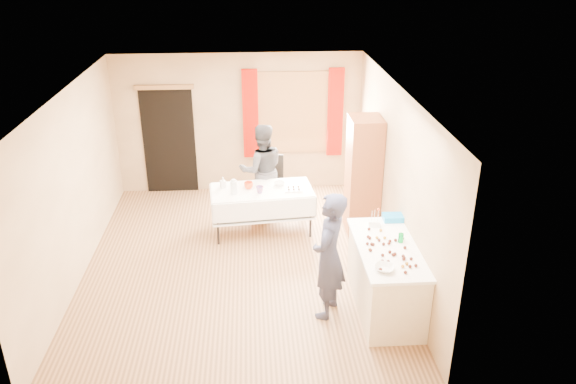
{
  "coord_description": "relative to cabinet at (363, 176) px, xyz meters",
  "views": [
    {
      "loc": [
        0.22,
        -7.26,
        4.41
      ],
      "look_at": [
        0.72,
        0.0,
        1.13
      ],
      "focal_mm": 35.0,
      "sensor_mm": 36.0,
      "label": 1
    }
  ],
  "objects": [
    {
      "name": "doorway",
      "position": [
        -3.29,
        1.82,
        0.04
      ],
      "size": [
        0.95,
        0.04,
        2.0
      ],
      "primitive_type": "cube",
      "color": "black",
      "rests_on": "floor"
    },
    {
      "name": "small_bowl",
      "position": [
        -1.33,
        0.21,
        -0.19
      ],
      "size": [
        0.2,
        0.2,
        0.05
      ],
      "primitive_type": "imported",
      "rotation": [
        0.0,
        0.0,
        0.07
      ],
      "color": "white",
      "rests_on": "party_table"
    },
    {
      "name": "blue_basket",
      "position": [
        0.14,
        -1.47,
        -0.01
      ],
      "size": [
        0.3,
        0.21,
        0.08
      ],
      "primitive_type": "cube",
      "rotation": [
        0.0,
        0.0,
        -0.02
      ],
      "color": "#107AC6",
      "rests_on": "counter"
    },
    {
      "name": "wall_left",
      "position": [
        -4.25,
        -0.91,
        0.34
      ],
      "size": [
        0.02,
        5.5,
        2.6
      ],
      "primitive_type": "cube",
      "color": "tan",
      "rests_on": "floor"
    },
    {
      "name": "soda_can",
      "position": [
        0.08,
        -2.07,
        0.01
      ],
      "size": [
        0.08,
        0.08,
        0.12
      ],
      "primitive_type": "cylinder",
      "rotation": [
        0.0,
        0.0,
        0.23
      ],
      "color": "#048129",
      "rests_on": "counter"
    },
    {
      "name": "curtain_right",
      "position": [
        -0.21,
        1.76,
        0.54
      ],
      "size": [
        0.28,
        0.06,
        1.65
      ],
      "primitive_type": "cube",
      "color": "#B30C00",
      "rests_on": "wall_back"
    },
    {
      "name": "girl",
      "position": [
        -0.85,
        -2.23,
        -0.12
      ],
      "size": [
        0.91,
        0.86,
        1.68
      ],
      "primitive_type": "imported",
      "rotation": [
        0.0,
        0.0,
        -1.99
      ],
      "color": "#242640",
      "rests_on": "floor"
    },
    {
      "name": "bottle",
      "position": [
        -2.24,
        0.16,
        -0.12
      ],
      "size": [
        0.14,
        0.14,
        0.18
      ],
      "primitive_type": "imported",
      "rotation": [
        0.0,
        0.0,
        0.34
      ],
      "color": "white",
      "rests_on": "party_table"
    },
    {
      "name": "party_table",
      "position": [
        -1.63,
        0.06,
        -0.52
      ],
      "size": [
        1.71,
        0.99,
        0.75
      ],
      "rotation": [
        0.0,
        0.0,
        0.09
      ],
      "color": "black",
      "rests_on": "floor"
    },
    {
      "name": "pastry_tray",
      "position": [
        -1.12,
        -0.01,
        -0.2
      ],
      "size": [
        0.28,
        0.2,
        0.02
      ],
      "primitive_type": "cube",
      "rotation": [
        0.0,
        0.0,
        -0.01
      ],
      "color": "white",
      "rests_on": "party_table"
    },
    {
      "name": "woman",
      "position": [
        -1.6,
        0.73,
        -0.15
      ],
      "size": [
        0.96,
        0.83,
        1.63
      ],
      "primitive_type": "imported",
      "rotation": [
        0.0,
        0.0,
        3.28
      ],
      "color": "black",
      "rests_on": "floor"
    },
    {
      "name": "cake_balls",
      "position": [
        -0.13,
        -2.29,
        -0.03
      ],
      "size": [
        0.52,
        1.11,
        0.04
      ],
      "color": "#3F2314",
      "rests_on": "counter"
    },
    {
      "name": "chair",
      "position": [
        -1.44,
        1.0,
        -0.68
      ],
      "size": [
        0.47,
        0.47,
        0.94
      ],
      "rotation": [
        0.0,
        0.0,
        -0.26
      ],
      "color": "black",
      "rests_on": "floor"
    },
    {
      "name": "mixing_bowl",
      "position": [
        -0.27,
        -2.71,
        -0.02
      ],
      "size": [
        0.4,
        0.4,
        0.06
      ],
      "primitive_type": "imported",
      "rotation": [
        0.0,
        0.0,
        -0.43
      ],
      "color": "white",
      "rests_on": "counter"
    },
    {
      "name": "door_lintel",
      "position": [
        -3.29,
        1.79,
        1.06
      ],
      "size": [
        1.05,
        0.06,
        0.08
      ],
      "primitive_type": "cube",
      "color": "olive",
      "rests_on": "wall_back"
    },
    {
      "name": "counter",
      "position": [
        -0.1,
        -2.17,
        -0.51
      ],
      "size": [
        0.77,
        1.62,
        0.91
      ],
      "color": "beige",
      "rests_on": "floor"
    },
    {
      "name": "window_frame",
      "position": [
        -0.99,
        1.81,
        0.54
      ],
      "size": [
        1.32,
        0.06,
        1.52
      ],
      "primitive_type": "cube",
      "color": "olive",
      "rests_on": "wall_back"
    },
    {
      "name": "wall_front",
      "position": [
        -1.99,
        -3.67,
        0.34
      ],
      "size": [
        4.5,
        0.02,
        2.6
      ],
      "primitive_type": "cube",
      "color": "tan",
      "rests_on": "floor"
    },
    {
      "name": "cup_red",
      "position": [
        -1.83,
        0.1,
        -0.16
      ],
      "size": [
        0.21,
        0.21,
        0.11
      ],
      "primitive_type": "imported",
      "rotation": [
        0.0,
        0.0,
        -0.25
      ],
      "color": "#E94313",
      "rests_on": "party_table"
    },
    {
      "name": "cup_rainbow",
      "position": [
        -1.66,
        -0.08,
        -0.16
      ],
      "size": [
        0.2,
        0.2,
        0.11
      ],
      "primitive_type": "imported",
      "rotation": [
        0.0,
        0.0,
        0.37
      ],
      "color": "red",
      "rests_on": "party_table"
    },
    {
      "name": "cabinet",
      "position": [
        0.0,
        0.0,
        0.0
      ],
      "size": [
        0.5,
        0.6,
        1.93
      ],
      "primitive_type": "cube",
      "color": "brown",
      "rests_on": "floor"
    },
    {
      "name": "curtain_left",
      "position": [
        -1.77,
        1.76,
        0.54
      ],
      "size": [
        0.28,
        0.06,
        1.65
      ],
      "primitive_type": "cube",
      "color": "#B30C00",
      "rests_on": "wall_back"
    },
    {
      "name": "pitcher",
      "position": [
        -2.06,
        -0.09,
        -0.1
      ],
      "size": [
        0.12,
        0.12,
        0.22
      ],
      "primitive_type": "cylinder",
      "rotation": [
        0.0,
        0.0,
        0.09
      ],
      "color": "silver",
      "rests_on": "party_table"
    },
    {
      "name": "wall_right",
      "position": [
        0.27,
        -0.91,
        0.34
      ],
      "size": [
        0.02,
        5.5,
        2.6
      ],
      "primitive_type": "cube",
      "color": "tan",
      "rests_on": "floor"
    },
    {
      "name": "floor",
      "position": [
        -1.99,
        -0.91,
        -0.97
      ],
      "size": [
        4.5,
        5.5,
        0.02
      ],
      "primitive_type": "cube",
      "color": "#9E7047",
      "rests_on": "ground"
    },
    {
      "name": "wall_back",
      "position": [
        -1.99,
        1.85,
        0.34
      ],
      "size": [
        4.5,
        0.02,
        2.6
      ],
      "primitive_type": "cube",
      "color": "tan",
      "rests_on": "floor"
    },
    {
      "name": "ceiling",
      "position": [
        -1.99,
        -0.91,
        1.65
      ],
      "size": [
        4.5,
        5.5,
        0.02
      ],
      "primitive_type": "cube",
      "color": "white",
      "rests_on": "floor"
    },
    {
      "name": "window_pane",
      "position": [
        -0.99,
        1.79,
        0.54
      ],
      "size": [
        1.2,
        0.02,
        1.4
      ],
      "primitive_type": "cube",
      "color": "white",
      "rests_on": "wall_back"
    },
    {
      "name": "foam_block",
      "position": [
        -0.16,
        -1.62,
        -0.01
      ],
      "size": [
        0.17,
        0.12,
        0.08
      ],
      "primitive_type": "cube",
      "rotation": [
        0.0,
        0.0,
        -0.18
      ],
      "color": "white",
      "rests_on": "counter"
    }
  ]
}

